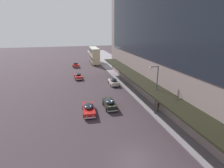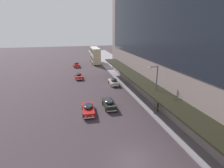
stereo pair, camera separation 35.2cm
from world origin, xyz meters
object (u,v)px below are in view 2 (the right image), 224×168
(sedan_lead_mid, at_px, (88,109))
(sedan_oncoming_rear, at_px, (76,65))
(sedan_second_mid, at_px, (113,82))
(transit_bus_kerbside_front, at_px, (95,55))
(sedan_lead_near, at_px, (109,103))
(street_lamp, at_px, (155,87))
(pedestrian_at_kerb, at_px, (158,106))
(sedan_oncoming_front, at_px, (79,76))

(sedan_lead_mid, relative_size, sedan_oncoming_rear, 1.12)
(sedan_lead_mid, distance_m, sedan_second_mid, 14.75)
(sedan_lead_mid, height_order, sedan_second_mid, sedan_second_mid)
(sedan_oncoming_rear, bearing_deg, transit_bus_kerbside_front, 32.08)
(sedan_lead_mid, bearing_deg, transit_bus_kerbside_front, 79.45)
(transit_bus_kerbside_front, distance_m, sedan_oncoming_rear, 8.92)
(sedan_lead_mid, distance_m, sedan_oncoming_rear, 35.10)
(transit_bus_kerbside_front, height_order, sedan_oncoming_rear, transit_bus_kerbside_front)
(transit_bus_kerbside_front, bearing_deg, sedan_lead_near, -95.60)
(street_lamp, bearing_deg, sedan_second_mid, 97.92)
(transit_bus_kerbside_front, height_order, sedan_lead_near, transit_bus_kerbside_front)
(transit_bus_kerbside_front, height_order, pedestrian_at_kerb, transit_bus_kerbside_front)
(sedan_lead_mid, height_order, pedestrian_at_kerb, pedestrian_at_kerb)
(sedan_second_mid, bearing_deg, sedan_oncoming_front, 134.38)
(pedestrian_at_kerb, relative_size, street_lamp, 0.25)
(sedan_lead_mid, relative_size, street_lamp, 0.65)
(sedan_second_mid, xyz_separation_m, sedan_oncoming_rear, (-7.30, 22.34, -0.00))
(sedan_oncoming_front, bearing_deg, pedestrian_at_kerb, -65.22)
(sedan_oncoming_front, bearing_deg, transit_bus_kerbside_front, 68.58)
(pedestrian_at_kerb, bearing_deg, sedan_lead_near, 152.37)
(sedan_lead_near, bearing_deg, sedan_second_mid, 72.10)
(sedan_second_mid, bearing_deg, pedestrian_at_kerb, -78.52)
(sedan_oncoming_front, height_order, street_lamp, street_lamp)
(pedestrian_at_kerb, bearing_deg, sedan_oncoming_front, 114.78)
(sedan_lead_mid, xyz_separation_m, sedan_oncoming_rear, (0.10, 35.10, 0.07))
(sedan_second_mid, distance_m, sedan_oncoming_rear, 23.50)
(sedan_lead_mid, relative_size, sedan_lead_near, 1.13)
(sedan_second_mid, height_order, sedan_oncoming_rear, sedan_second_mid)
(sedan_second_mid, xyz_separation_m, pedestrian_at_kerb, (3.13, -15.42, 0.39))
(sedan_lead_mid, bearing_deg, pedestrian_at_kerb, -14.16)
(sedan_lead_mid, xyz_separation_m, sedan_lead_near, (3.60, 0.97, 0.05))
(street_lamp, bearing_deg, sedan_oncoming_rear, 103.98)
(sedan_lead_near, relative_size, sedan_oncoming_rear, 0.99)
(sedan_oncoming_rear, relative_size, pedestrian_at_kerb, 2.32)
(sedan_lead_mid, height_order, sedan_lead_near, sedan_lead_near)
(sedan_lead_mid, relative_size, sedan_second_mid, 1.13)
(sedan_lead_mid, distance_m, sedan_lead_near, 3.73)
(street_lamp, bearing_deg, sedan_lead_mid, 162.42)
(sedan_oncoming_rear, height_order, street_lamp, street_lamp)
(sedan_lead_mid, xyz_separation_m, sedan_oncoming_front, (-0.14, 20.47, -0.00))
(sedan_second_mid, bearing_deg, transit_bus_kerbside_front, 90.03)
(transit_bus_kerbside_front, bearing_deg, sedan_lead_mid, -100.55)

